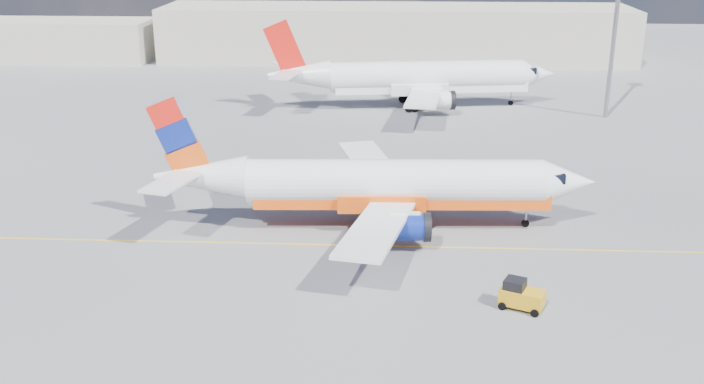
{
  "coord_description": "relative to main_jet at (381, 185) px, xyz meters",
  "views": [
    {
      "loc": [
        4.69,
        -45.0,
        20.73
      ],
      "look_at": [
        2.15,
        3.79,
        3.5
      ],
      "focal_mm": 40.0,
      "sensor_mm": 36.0,
      "label": 1
    }
  ],
  "objects": [
    {
      "name": "taxi_line",
      "position": [
        -4.0,
        -3.49,
        -3.12
      ],
      "size": [
        70.0,
        0.15,
        0.01
      ],
      "primitive_type": "cube",
      "color": "yellow",
      "rests_on": "ground"
    },
    {
      "name": "second_jet",
      "position": [
        3.52,
        36.95,
        0.24
      ],
      "size": [
        33.41,
        26.13,
        10.1
      ],
      "rotation": [
        0.0,
        0.0,
        0.14
      ],
      "color": "white",
      "rests_on": "ground"
    },
    {
      "name": "terminal_main",
      "position": [
        1.0,
        68.51,
        0.87
      ],
      "size": [
        70.0,
        14.0,
        8.0
      ],
      "primitive_type": "cube",
      "color": "#BDB5A3",
      "rests_on": "ground"
    },
    {
      "name": "ground",
      "position": [
        -4.0,
        -6.49,
        -3.13
      ],
      "size": [
        240.0,
        240.0,
        0.0
      ],
      "primitive_type": "plane",
      "color": "#5D5D62",
      "rests_on": "ground"
    },
    {
      "name": "terminal_annex",
      "position": [
        -49.0,
        65.51,
        -0.13
      ],
      "size": [
        26.0,
        10.0,
        6.0
      ],
      "primitive_type": "cube",
      "color": "#BDB5A3",
      "rests_on": "ground"
    },
    {
      "name": "main_jet",
      "position": [
        0.0,
        0.0,
        0.0
      ],
      "size": [
        31.0,
        24.49,
        9.39
      ],
      "rotation": [
        0.0,
        0.0,
        0.05
      ],
      "color": "white",
      "rests_on": "ground"
    },
    {
      "name": "gse_tug",
      "position": [
        8.05,
        -11.84,
        -2.33
      ],
      "size": [
        2.7,
        2.27,
        1.69
      ],
      "rotation": [
        0.0,
        0.0,
        -0.42
      ],
      "color": "black",
      "rests_on": "ground"
    }
  ]
}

